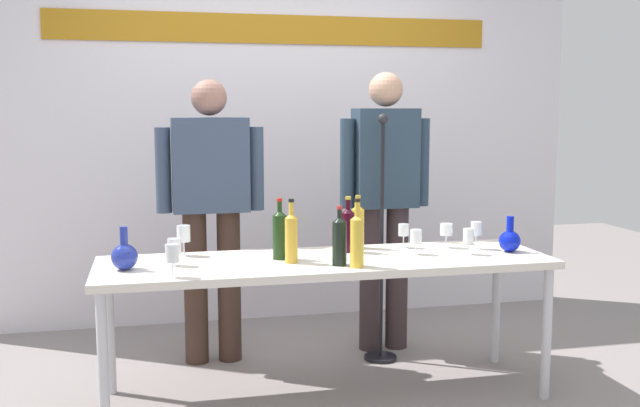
# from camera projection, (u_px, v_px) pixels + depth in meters

# --- Properties ---
(ground_plane) EXTENTS (10.00, 10.00, 0.00)m
(ground_plane) POSITION_uv_depth(u_px,v_px,m) (326.00, 396.00, 3.93)
(ground_plane) COLOR gray
(back_wall) EXTENTS (4.45, 0.11, 3.00)m
(back_wall) POSITION_uv_depth(u_px,v_px,m) (275.00, 111.00, 5.28)
(back_wall) COLOR white
(back_wall) RESTS_ON ground
(display_table) EXTENTS (2.36, 0.68, 0.75)m
(display_table) POSITION_uv_depth(u_px,v_px,m) (326.00, 269.00, 3.85)
(display_table) COLOR silver
(display_table) RESTS_ON ground
(decanter_blue_left) EXTENTS (0.13, 0.13, 0.21)m
(decanter_blue_left) POSITION_uv_depth(u_px,v_px,m) (124.00, 256.00, 3.57)
(decanter_blue_left) COLOR #223096
(decanter_blue_left) RESTS_ON display_table
(decanter_blue_right) EXTENTS (0.12, 0.12, 0.20)m
(decanter_blue_right) POSITION_uv_depth(u_px,v_px,m) (510.00, 240.00, 4.02)
(decanter_blue_right) COLOR #0A19BC
(decanter_blue_right) RESTS_ON display_table
(presenter_left) EXTENTS (0.63, 0.22, 1.69)m
(presenter_left) POSITION_uv_depth(u_px,v_px,m) (211.00, 201.00, 4.36)
(presenter_left) COLOR #3D2920
(presenter_left) RESTS_ON ground
(presenter_right) EXTENTS (0.58, 0.22, 1.75)m
(presenter_right) POSITION_uv_depth(u_px,v_px,m) (385.00, 194.00, 4.60)
(presenter_right) COLOR #382A2D
(presenter_right) RESTS_ON ground
(wine_bottle_0) EXTENTS (0.07, 0.07, 0.30)m
(wine_bottle_0) POSITION_uv_depth(u_px,v_px,m) (339.00, 239.00, 3.67)
(wine_bottle_0) COLOR black
(wine_bottle_0) RESTS_ON display_table
(wine_bottle_1) EXTENTS (0.07, 0.07, 0.32)m
(wine_bottle_1) POSITION_uv_depth(u_px,v_px,m) (280.00, 233.00, 3.82)
(wine_bottle_1) COLOR #1A3516
(wine_bottle_1) RESTS_ON display_table
(wine_bottle_2) EXTENTS (0.07, 0.07, 0.30)m
(wine_bottle_2) POSITION_uv_depth(u_px,v_px,m) (358.00, 225.00, 4.12)
(wine_bottle_2) COLOR gold
(wine_bottle_2) RESTS_ON display_table
(wine_bottle_3) EXTENTS (0.07, 0.07, 0.34)m
(wine_bottle_3) POSITION_uv_depth(u_px,v_px,m) (357.00, 239.00, 3.62)
(wine_bottle_3) COLOR gold
(wine_bottle_3) RESTS_ON display_table
(wine_bottle_4) EXTENTS (0.07, 0.07, 0.33)m
(wine_bottle_4) POSITION_uv_depth(u_px,v_px,m) (291.00, 236.00, 3.72)
(wine_bottle_4) COLOR gold
(wine_bottle_4) RESTS_ON display_table
(wine_bottle_5) EXTENTS (0.07, 0.07, 0.31)m
(wine_bottle_5) POSITION_uv_depth(u_px,v_px,m) (348.00, 228.00, 4.01)
(wine_bottle_5) COLOR black
(wine_bottle_5) RESTS_ON display_table
(wine_glass_left_0) EXTENTS (0.07, 0.07, 0.16)m
(wine_glass_left_0) POSITION_uv_depth(u_px,v_px,m) (184.00, 234.00, 3.90)
(wine_glass_left_0) COLOR white
(wine_glass_left_0) RESTS_ON display_table
(wine_glass_left_1) EXTENTS (0.07, 0.07, 0.16)m
(wine_glass_left_1) POSITION_uv_depth(u_px,v_px,m) (172.00, 254.00, 3.40)
(wine_glass_left_1) COLOR white
(wine_glass_left_1) RESTS_ON display_table
(wine_glass_left_2) EXTENTS (0.07, 0.07, 0.14)m
(wine_glass_left_2) POSITION_uv_depth(u_px,v_px,m) (174.00, 247.00, 3.66)
(wine_glass_left_2) COLOR white
(wine_glass_left_2) RESTS_ON display_table
(wine_glass_right_0) EXTENTS (0.06, 0.06, 0.14)m
(wine_glass_right_0) POSITION_uv_depth(u_px,v_px,m) (469.00, 237.00, 3.94)
(wine_glass_right_0) COLOR white
(wine_glass_right_0) RESTS_ON display_table
(wine_glass_right_1) EXTENTS (0.06, 0.06, 0.15)m
(wine_glass_right_1) POSITION_uv_depth(u_px,v_px,m) (476.00, 229.00, 4.10)
(wine_glass_right_1) COLOR white
(wine_glass_right_1) RESTS_ON display_table
(wine_glass_right_2) EXTENTS (0.06, 0.06, 0.14)m
(wine_glass_right_2) POSITION_uv_depth(u_px,v_px,m) (416.00, 237.00, 3.94)
(wine_glass_right_2) COLOR white
(wine_glass_right_2) RESTS_ON display_table
(wine_glass_right_3) EXTENTS (0.07, 0.07, 0.14)m
(wine_glass_right_3) POSITION_uv_depth(u_px,v_px,m) (446.00, 230.00, 4.13)
(wine_glass_right_3) COLOR white
(wine_glass_right_3) RESTS_ON display_table
(wine_glass_right_4) EXTENTS (0.06, 0.06, 0.14)m
(wine_glass_right_4) POSITION_uv_depth(u_px,v_px,m) (404.00, 231.00, 4.13)
(wine_glass_right_4) COLOR white
(wine_glass_right_4) RESTS_ON display_table
(microphone_stand) EXTENTS (0.20, 0.20, 1.49)m
(microphone_stand) POSITION_uv_depth(u_px,v_px,m) (381.00, 279.00, 4.45)
(microphone_stand) COLOR black
(microphone_stand) RESTS_ON ground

